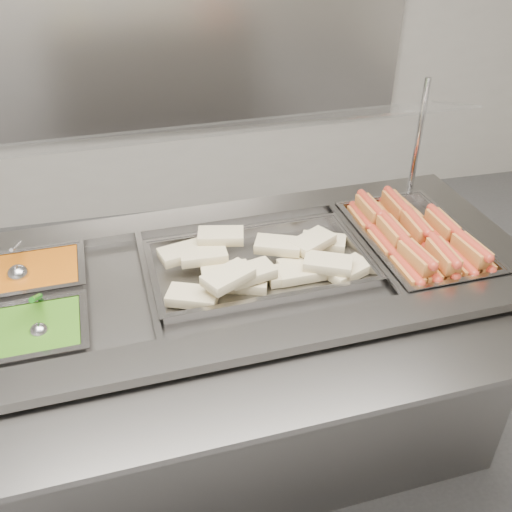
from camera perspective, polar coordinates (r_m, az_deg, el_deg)
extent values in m
cube|color=#A9A39E|center=(3.61, -9.26, 21.18)|extent=(3.00, 0.04, 1.20)
cube|color=slate|center=(2.17, -1.32, -11.08)|extent=(1.86, 0.85, 0.88)
cube|color=slate|center=(1.60, 1.74, -8.20)|extent=(1.92, 0.22, 0.03)
cube|color=slate|center=(2.17, -3.88, 4.08)|extent=(1.92, 0.22, 0.03)
cube|color=slate|center=(2.23, 21.28, 2.54)|extent=(0.16, 0.59, 0.03)
cube|color=black|center=(1.94, -1.45, -3.96)|extent=(1.67, 0.66, 0.02)
cube|color=slate|center=(2.00, 10.72, 1.09)|extent=(0.05, 0.58, 0.01)
cube|color=slate|center=(1.83, -10.79, -2.36)|extent=(0.05, 0.58, 0.01)
cube|color=slate|center=(1.52, 3.65, -13.28)|extent=(1.84, 0.34, 0.02)
cylinder|color=#B9B9BE|center=(2.31, 15.97, 11.46)|extent=(0.02, 0.02, 0.45)
cube|color=silver|center=(1.86, -3.34, 12.66)|extent=(1.69, 0.38, 0.09)
cube|color=#A43E09|center=(1.99, -21.22, -2.27)|extent=(0.30, 0.24, 0.09)
cube|color=#1F5F0F|center=(1.76, -21.56, -7.77)|extent=(0.30, 0.24, 0.09)
cube|color=#AA5D23|center=(1.91, 14.83, -1.74)|extent=(0.06, 0.15, 0.05)
cylinder|color=red|center=(1.90, 14.92, -1.24)|extent=(0.04, 0.17, 0.03)
cube|color=#AA5D23|center=(2.04, 12.48, 0.99)|extent=(0.06, 0.15, 0.05)
cylinder|color=red|center=(2.03, 12.56, 1.55)|extent=(0.04, 0.17, 0.03)
cube|color=#AA5D23|center=(2.17, 10.42, 3.50)|extent=(0.05, 0.15, 0.05)
cylinder|color=red|center=(2.16, 10.48, 3.99)|extent=(0.03, 0.17, 0.03)
cube|color=#AA5D23|center=(1.94, 16.45, -1.46)|extent=(0.05, 0.15, 0.05)
cylinder|color=red|center=(1.93, 16.55, -0.94)|extent=(0.03, 0.17, 0.03)
cube|color=#AA5D23|center=(2.06, 14.04, 1.30)|extent=(0.06, 0.16, 0.05)
cylinder|color=red|center=(2.05, 14.12, 1.79)|extent=(0.04, 0.17, 0.03)
cube|color=#AA5D23|center=(2.20, 11.90, 3.66)|extent=(0.06, 0.16, 0.05)
cylinder|color=red|center=(2.19, 11.98, 4.20)|extent=(0.04, 0.17, 0.03)
cube|color=#AA5D23|center=(1.97, 18.05, -1.14)|extent=(0.06, 0.15, 0.05)
cylinder|color=red|center=(1.96, 18.16, -0.63)|extent=(0.03, 0.17, 0.03)
cube|color=#AA5D23|center=(2.10, 15.57, 1.47)|extent=(0.06, 0.15, 0.05)
cylinder|color=red|center=(2.08, 15.67, 2.04)|extent=(0.04, 0.17, 0.03)
cube|color=#AA5D23|center=(2.23, 13.38, 3.87)|extent=(0.06, 0.15, 0.05)
cylinder|color=red|center=(2.21, 13.46, 4.40)|extent=(0.03, 0.17, 0.03)
cube|color=#AA5D23|center=(2.01, 19.58, -0.90)|extent=(0.06, 0.15, 0.05)
cylinder|color=red|center=(1.99, 19.71, -0.34)|extent=(0.04, 0.17, 0.03)
cube|color=#AA5D23|center=(2.13, 17.08, 1.79)|extent=(0.06, 0.16, 0.05)
cylinder|color=red|center=(2.12, 17.17, 2.27)|extent=(0.04, 0.17, 0.03)
cube|color=#AA5D23|center=(2.25, 14.83, 4.12)|extent=(0.06, 0.16, 0.05)
cylinder|color=red|center=(2.24, 14.91, 4.59)|extent=(0.04, 0.17, 0.03)
cube|color=#AA5D23|center=(2.04, 21.07, -0.56)|extent=(0.06, 0.16, 0.05)
cylinder|color=red|center=(2.03, 21.19, -0.07)|extent=(0.04, 0.17, 0.03)
cube|color=#AA5D23|center=(1.90, 15.79, -0.17)|extent=(0.07, 0.16, 0.05)
cylinder|color=red|center=(1.89, 15.89, 0.39)|extent=(0.05, 0.17, 0.03)
cube|color=#AA5D23|center=(2.03, 13.47, 2.41)|extent=(0.06, 0.15, 0.05)
cylinder|color=red|center=(2.01, 13.56, 2.96)|extent=(0.04, 0.17, 0.03)
cube|color=#AA5D23|center=(2.15, 11.32, 4.63)|extent=(0.06, 0.15, 0.05)
cylinder|color=red|center=(2.14, 11.39, 5.15)|extent=(0.04, 0.17, 0.03)
cube|color=#AA5D23|center=(1.94, 18.19, 0.02)|extent=(0.06, 0.15, 0.05)
cylinder|color=red|center=(1.93, 18.31, 0.57)|extent=(0.03, 0.17, 0.03)
cube|color=#AA5D23|center=(2.07, 15.72, 2.86)|extent=(0.06, 0.15, 0.05)
cylinder|color=red|center=(2.06, 15.82, 3.40)|extent=(0.04, 0.17, 0.03)
cube|color=#AA5D23|center=(2.19, 13.85, 4.95)|extent=(0.05, 0.15, 0.05)
cylinder|color=red|center=(2.18, 13.93, 5.46)|extent=(0.03, 0.17, 0.03)
cube|color=#AA5D23|center=(2.00, 20.71, 0.54)|extent=(0.07, 0.16, 0.05)
cylinder|color=red|center=(1.99, 20.84, 1.07)|extent=(0.05, 0.17, 0.03)
cube|color=#AA5D23|center=(2.11, 18.09, 3.00)|extent=(0.06, 0.15, 0.05)
cylinder|color=red|center=(2.10, 18.20, 3.52)|extent=(0.04, 0.17, 0.03)
cube|color=beige|center=(2.01, 6.76, 1.40)|extent=(0.17, 0.14, 0.03)
cube|color=beige|center=(1.88, 4.67, -0.95)|extent=(0.16, 0.10, 0.03)
cube|color=beige|center=(1.84, 3.46, -1.80)|extent=(0.15, 0.09, 0.03)
cube|color=beige|center=(1.84, 4.48, -1.64)|extent=(0.16, 0.09, 0.03)
cube|color=beige|center=(1.80, -1.30, -2.67)|extent=(0.17, 0.13, 0.03)
cube|color=beige|center=(1.84, -3.10, -1.67)|extent=(0.16, 0.09, 0.03)
cube|color=beige|center=(1.74, -6.35, -4.03)|extent=(0.17, 0.14, 0.03)
cube|color=beige|center=(1.88, 9.17, -1.38)|extent=(0.17, 0.14, 0.03)
cube|color=beige|center=(1.84, 7.22, -0.75)|extent=(0.17, 0.14, 0.03)
cube|color=beige|center=(1.78, -0.59, -1.71)|extent=(0.17, 0.12, 0.03)
cube|color=beige|center=(1.94, 5.67, 1.43)|extent=(0.18, 0.15, 0.03)
cube|color=beige|center=(1.90, -7.33, 0.32)|extent=(0.17, 0.12, 0.03)
cube|color=beige|center=(1.88, -5.28, 0.09)|extent=(0.15, 0.09, 0.03)
cube|color=beige|center=(1.91, 2.22, 1.08)|extent=(0.17, 0.14, 0.03)
cube|color=beige|center=(1.92, -3.54, 2.02)|extent=(0.17, 0.12, 0.03)
cube|color=beige|center=(1.72, -2.80, -2.10)|extent=(0.18, 0.15, 0.03)
sphere|color=silver|center=(1.96, -22.65, -1.80)|extent=(0.07, 0.07, 0.07)
cylinder|color=silver|center=(1.99, -22.90, 0.94)|extent=(0.02, 0.17, 0.08)
sphere|color=silver|center=(1.71, -20.83, -7.16)|extent=(0.06, 0.06, 0.06)
cylinder|color=#187114|center=(1.74, -21.15, -3.93)|extent=(0.02, 0.15, 0.10)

